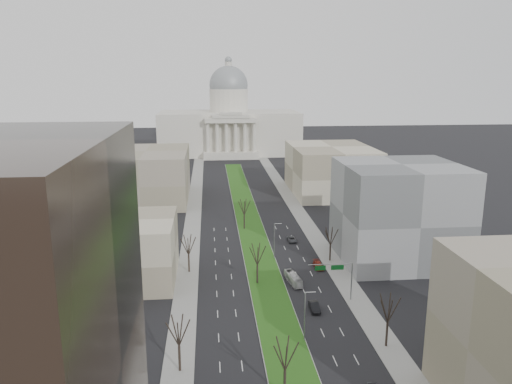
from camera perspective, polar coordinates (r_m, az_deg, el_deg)
ground at (r=149.21m, az=-0.58°, el=-4.25°), size 600.00×600.00×0.00m
median at (r=148.22m, az=-0.54°, el=-4.33°), size 8.00×222.03×0.20m
sidewalk_left at (r=125.22m, az=-7.67°, el=-7.83°), size 5.00×330.00×0.15m
sidewalk_right at (r=128.52m, az=8.25°, el=-7.29°), size 5.00×330.00×0.15m
capitol at (r=293.03m, az=-3.09°, el=7.64°), size 80.00×46.00×55.00m
building_beige_left at (r=115.25m, az=-15.73°, el=-6.44°), size 26.00×22.00×14.00m
building_grey_right at (r=127.06m, az=16.00°, el=-2.26°), size 28.00×26.00×24.00m
building_far_left at (r=186.73m, az=-12.41°, el=1.87°), size 30.00×40.00×18.00m
building_far_right at (r=195.93m, az=8.55°, el=2.56°), size 30.00×40.00×18.00m
tree_left_mid at (r=79.59m, az=-8.85°, el=-15.33°), size 5.40×5.40×9.72m
tree_left_far at (r=116.32m, az=-7.75°, el=-5.95°), size 5.28×5.28×9.50m
tree_right_mid at (r=87.86m, az=14.91°, el=-12.64°), size 5.52×5.52×9.94m
tree_right_far at (r=123.58m, az=8.53°, el=-4.97°), size 5.04×5.04×9.07m
tree_median_a at (r=73.16m, az=3.36°, el=-17.94°), size 5.40×5.40×9.72m
tree_median_b at (r=109.07m, az=0.15°, el=-7.06°), size 5.40×5.40×9.72m
tree_median_c at (r=147.11m, az=-1.36°, el=-1.67°), size 5.40×5.40×9.72m
streetlamp_median_b at (r=88.04m, az=5.63°, el=-13.88°), size 1.90×0.20×9.16m
streetlamp_median_c at (r=124.48m, az=2.13°, el=-5.53°), size 1.90×0.20×9.16m
mast_arm_signs at (r=102.87m, az=9.44°, el=-9.07°), size 9.12×0.24×8.09m
car_black at (r=100.40m, az=6.68°, el=-12.89°), size 1.67×4.77×1.57m
car_red at (r=120.82m, az=7.13°, el=-8.29°), size 2.03×4.94×1.43m
car_grey_far at (r=138.42m, az=4.11°, el=-5.42°), size 2.22×4.63×1.27m
box_van at (r=111.84m, az=4.27°, el=-9.83°), size 3.07×8.00×2.17m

